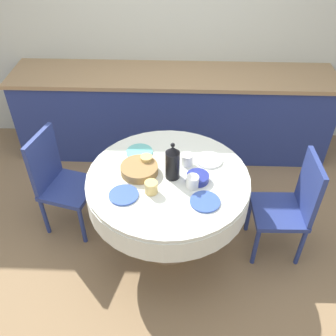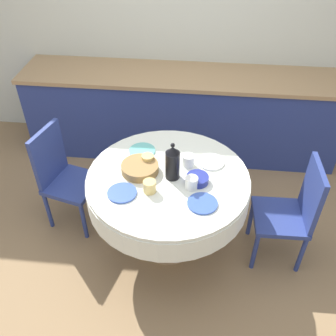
# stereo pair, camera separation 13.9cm
# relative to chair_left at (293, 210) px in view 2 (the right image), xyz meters

# --- Properties ---
(ground_plane) EXTENTS (12.00, 12.00, 0.00)m
(ground_plane) POSITION_rel_chair_left_xyz_m (-0.94, -0.02, -0.50)
(ground_plane) COLOR #8E704C
(wall_back) EXTENTS (7.00, 0.05, 2.60)m
(wall_back) POSITION_rel_chair_left_xyz_m (-0.94, 1.70, 0.80)
(wall_back) COLOR beige
(wall_back) RESTS_ON ground_plane
(kitchen_counter) EXTENTS (3.24, 0.64, 0.90)m
(kitchen_counter) POSITION_rel_chair_left_xyz_m (-0.94, 1.36, -0.04)
(kitchen_counter) COLOR navy
(kitchen_counter) RESTS_ON ground_plane
(dining_table) EXTENTS (1.20, 1.20, 0.76)m
(dining_table) POSITION_rel_chair_left_xyz_m (-0.94, -0.02, 0.14)
(dining_table) COLOR tan
(dining_table) RESTS_ON ground_plane
(chair_left) EXTENTS (0.41, 0.41, 0.91)m
(chair_left) POSITION_rel_chair_left_xyz_m (0.00, 0.00, 0.00)
(chair_left) COLOR navy
(chair_left) RESTS_ON ground_plane
(chair_right) EXTENTS (0.49, 0.49, 0.91)m
(chair_right) POSITION_rel_chair_left_xyz_m (-1.86, 0.22, 0.00)
(chair_right) COLOR navy
(chair_right) RESTS_ON ground_plane
(plate_near_left) EXTENTS (0.20, 0.20, 0.01)m
(plate_near_left) POSITION_rel_chair_left_xyz_m (-1.24, -0.23, 0.28)
(plate_near_left) COLOR #3856AD
(plate_near_left) RESTS_ON dining_table
(cup_near_left) EXTENTS (0.09, 0.09, 0.09)m
(cup_near_left) POSITION_rel_chair_left_xyz_m (-1.05, -0.19, 0.31)
(cup_near_left) COLOR #DBB766
(cup_near_left) RESTS_ON dining_table
(plate_near_right) EXTENTS (0.20, 0.20, 0.01)m
(plate_near_right) POSITION_rel_chair_left_xyz_m (-0.69, -0.28, 0.28)
(plate_near_right) COLOR #3856AD
(plate_near_right) RESTS_ON dining_table
(cup_near_right) EXTENTS (0.09, 0.09, 0.09)m
(cup_near_right) POSITION_rel_chair_left_xyz_m (-0.77, -0.12, 0.31)
(cup_near_right) COLOR white
(cup_near_right) RESTS_ON dining_table
(plate_far_left) EXTENTS (0.20, 0.20, 0.01)m
(plate_far_left) POSITION_rel_chair_left_xyz_m (-1.18, 0.26, 0.28)
(plate_far_left) COLOR #60BCB7
(plate_far_left) RESTS_ON dining_table
(cup_far_left) EXTENTS (0.09, 0.09, 0.09)m
(cup_far_left) POSITION_rel_chair_left_xyz_m (-1.11, 0.09, 0.31)
(cup_far_left) COLOR #DBB766
(cup_far_left) RESTS_ON dining_table
(plate_far_right) EXTENTS (0.20, 0.20, 0.01)m
(plate_far_right) POSITION_rel_chair_left_xyz_m (-0.64, 0.17, 0.28)
(plate_far_right) COLOR white
(plate_far_right) RESTS_ON dining_table
(cup_far_right) EXTENTS (0.09, 0.09, 0.09)m
(cup_far_right) POSITION_rel_chair_left_xyz_m (-0.81, 0.12, 0.31)
(cup_far_right) COLOR white
(cup_far_right) RESTS_ON dining_table
(coffee_carafe) EXTENTS (0.10, 0.10, 0.30)m
(coffee_carafe) POSITION_rel_chair_left_xyz_m (-0.91, -0.02, 0.40)
(coffee_carafe) COLOR black
(coffee_carafe) RESTS_ON dining_table
(bread_basket) EXTENTS (0.27, 0.27, 0.06)m
(bread_basket) POSITION_rel_chair_left_xyz_m (-1.16, 0.02, 0.30)
(bread_basket) COLOR olive
(bread_basket) RESTS_ON dining_table
(fruit_bowl) EXTENTS (0.16, 0.16, 0.05)m
(fruit_bowl) POSITION_rel_chair_left_xyz_m (-0.73, -0.06, 0.29)
(fruit_bowl) COLOR navy
(fruit_bowl) RESTS_ON dining_table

